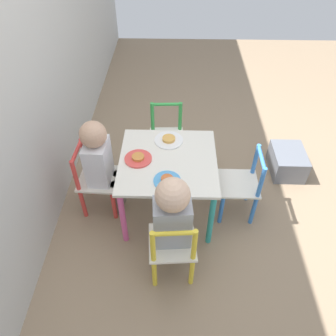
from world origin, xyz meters
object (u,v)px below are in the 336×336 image
(chair_green, at_px, (167,138))
(plate_right, at_px, (169,140))
(plate_left, at_px, (167,180))
(child_left, at_px, (172,217))
(kids_table, at_px, (168,168))
(plate_back, at_px, (138,158))
(storage_bin, at_px, (287,162))
(chair_yellow, at_px, (172,247))
(chair_red, at_px, (96,180))
(child_back, at_px, (101,160))
(chair_blue, at_px, (242,186))

(chair_green, height_order, plate_right, chair_green)
(plate_left, bearing_deg, child_left, -172.26)
(chair_green, distance_m, plate_right, 0.38)
(kids_table, bearing_deg, plate_back, 90.00)
(storage_bin, bearing_deg, chair_yellow, 135.41)
(kids_table, bearing_deg, plate_left, 180.00)
(child_left, relative_size, plate_right, 3.88)
(kids_table, relative_size, chair_red, 1.17)
(plate_back, bearing_deg, chair_yellow, -155.43)
(chair_yellow, bearing_deg, plate_right, -91.21)
(kids_table, relative_size, chair_green, 1.17)
(plate_back, relative_size, storage_bin, 0.54)
(chair_red, relative_size, child_back, 0.71)
(plate_right, bearing_deg, chair_yellow, -176.81)
(chair_yellow, relative_size, chair_green, 1.00)
(kids_table, distance_m, plate_back, 0.20)
(kids_table, bearing_deg, chair_red, 87.40)
(chair_red, bearing_deg, plate_left, -110.43)
(chair_blue, xyz_separation_m, plate_back, (0.00, 0.67, 0.23))
(chair_green, relative_size, chair_blue, 1.00)
(child_left, distance_m, plate_left, 0.25)
(chair_yellow, distance_m, plate_back, 0.58)
(chair_green, bearing_deg, chair_red, -137.70)
(kids_table, height_order, chair_red, chair_red)
(chair_green, bearing_deg, child_back, -133.51)
(child_left, relative_size, storage_bin, 2.33)
(child_left, bearing_deg, child_back, -48.57)
(chair_red, distance_m, child_back, 0.19)
(chair_green, relative_size, plate_right, 2.73)
(chair_green, relative_size, child_left, 0.70)
(child_back, bearing_deg, chair_yellow, -134.87)
(plate_right, bearing_deg, child_left, -176.93)
(chair_red, distance_m, storage_bin, 1.48)
(child_back, bearing_deg, chair_blue, -88.83)
(chair_green, xyz_separation_m, plate_back, (-0.49, 0.16, 0.23))
(chair_green, relative_size, plate_back, 3.04)
(kids_table, height_order, chair_blue, chair_blue)
(child_left, bearing_deg, chair_red, -45.19)
(chair_yellow, xyz_separation_m, chair_green, (0.97, 0.06, 0.00))
(chair_green, distance_m, child_left, 0.94)
(child_left, xyz_separation_m, storage_bin, (0.84, -0.89, -0.36))
(chair_yellow, bearing_deg, kids_table, -90.00)
(plate_back, bearing_deg, chair_red, 85.81)
(chair_green, bearing_deg, child_left, -89.25)
(chair_red, relative_size, plate_right, 2.73)
(child_back, distance_m, plate_right, 0.46)
(kids_table, distance_m, plate_left, 0.20)
(chair_yellow, xyz_separation_m, plate_back, (0.49, 0.22, 0.23))
(plate_left, bearing_deg, chair_blue, -69.59)
(plate_back, height_order, storage_bin, plate_back)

